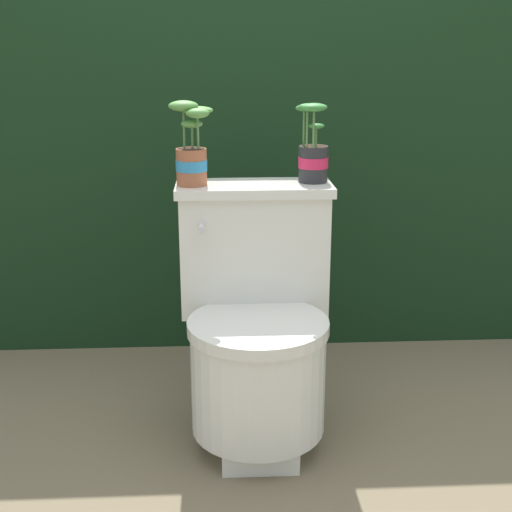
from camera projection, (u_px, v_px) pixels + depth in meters
ground_plane at (277, 451)px, 2.23m from camera, size 12.00×12.00×0.00m
hedge_backdrop at (257, 152)px, 3.11m from camera, size 3.28×0.69×1.52m
toilet at (257, 330)px, 2.24m from camera, size 0.50×0.56×0.80m
potted_plant_left at (192, 150)px, 2.21m from camera, size 0.14×0.11×0.26m
potted_plant_midleft at (313, 155)px, 2.26m from camera, size 0.11×0.12×0.25m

